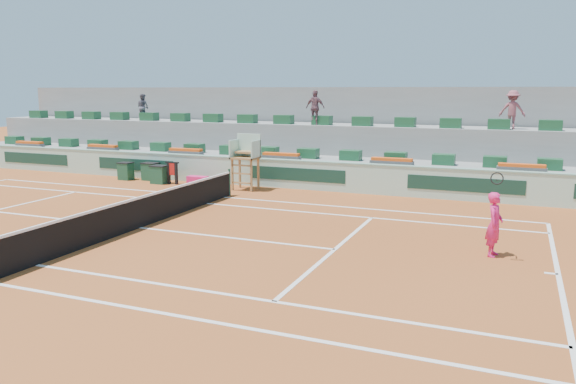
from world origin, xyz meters
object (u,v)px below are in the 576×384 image
Objects in this scene: player_bag at (198,181)px; drink_cooler_a at (160,174)px; umpire_chair at (246,154)px; tennis_player at (494,224)px.

player_bag is 1.92m from drink_cooler_a.
drink_cooler_a is (-4.40, -0.14, -1.12)m from umpire_chair.
tennis_player is at bearing -31.97° from umpire_chair.
umpire_chair is 2.86× the size of drink_cooler_a.
umpire_chair is 4.54m from drink_cooler_a.
player_bag is 14.47m from tennis_player.
umpire_chair is at bearing 148.03° from tennis_player.
drink_cooler_a is 16.09m from tennis_player.
tennis_player is (10.38, -6.48, -0.69)m from umpire_chair.
drink_cooler_a reaches higher than player_bag.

